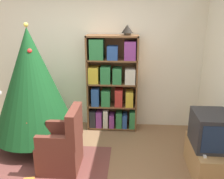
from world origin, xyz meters
TOP-DOWN VIEW (x-y plane):
  - wall_back at (0.00, 1.93)m, footprint 8.00×0.10m
  - area_rug at (-0.69, 0.14)m, footprint 2.38×1.64m
  - bookshelf at (0.46, 1.69)m, footprint 0.92×0.32m
  - tv_stand at (1.86, 0.37)m, footprint 0.43×0.85m
  - television at (1.86, 0.37)m, footprint 0.45×0.55m
  - game_remote at (1.73, 0.12)m, footprint 0.04×0.12m
  - christmas_tree at (-0.77, 1.01)m, footprint 1.34×1.34m
  - armchair at (-0.15, 0.37)m, footprint 0.57×0.56m
  - table_lamp at (0.72, 1.70)m, footprint 0.20×0.20m
  - book_pile_near_tree at (-0.25, 0.60)m, footprint 0.22×0.18m

SIDE VIEW (x-z plane):
  - area_rug at x=-0.69m, z-range 0.00..0.01m
  - book_pile_near_tree at x=-0.25m, z-range 0.00..0.10m
  - tv_stand at x=1.86m, z-range 0.00..0.43m
  - armchair at x=-0.15m, z-range -0.14..0.78m
  - game_remote at x=1.73m, z-range 0.43..0.46m
  - television at x=1.86m, z-range 0.43..0.90m
  - bookshelf at x=0.46m, z-range -0.02..1.74m
  - christmas_tree at x=-0.77m, z-range 0.07..2.09m
  - wall_back at x=0.00m, z-range 0.00..2.60m
  - table_lamp at x=0.72m, z-range 1.78..1.96m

